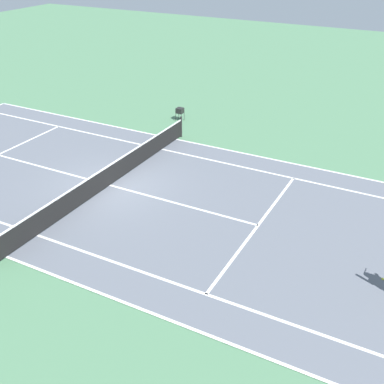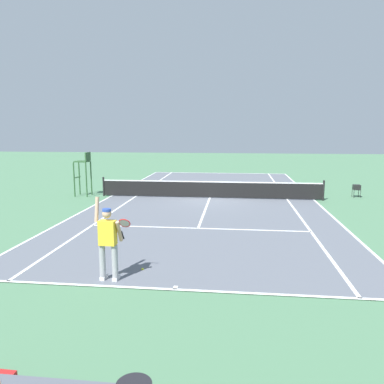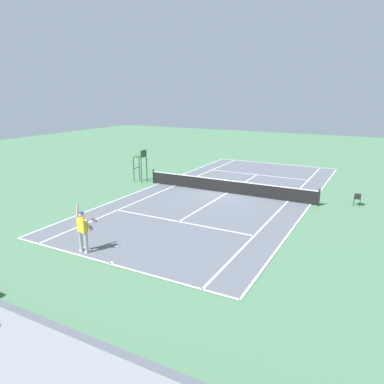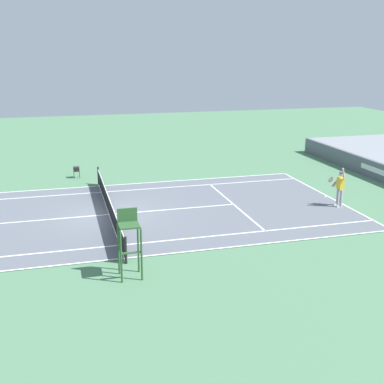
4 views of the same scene
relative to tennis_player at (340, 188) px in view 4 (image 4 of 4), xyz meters
The scene contains 7 objects.
ground_plane 11.67m from the tennis_player, 98.31° to the right, with size 80.00×80.00×0.00m, color #4C7A56.
court 11.67m from the tennis_player, 98.31° to the right, with size 11.08×23.88×0.03m.
net 11.64m from the tennis_player, 98.31° to the right, with size 11.98×0.10×1.07m.
tennis_player is the anchor object (origin of this frame).
tennis_ball 1.37m from the tennis_player, 130.40° to the right, with size 0.07×0.07×0.07m, color #D1E533.
umpire_chair 12.71m from the tennis_player, 64.93° to the right, with size 0.77×0.77×2.44m.
ball_hopper 15.95m from the tennis_player, 127.20° to the right, with size 0.36×0.36×0.70m.
Camera 4 is at (23.12, -2.09, 7.66)m, focal length 46.36 mm.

